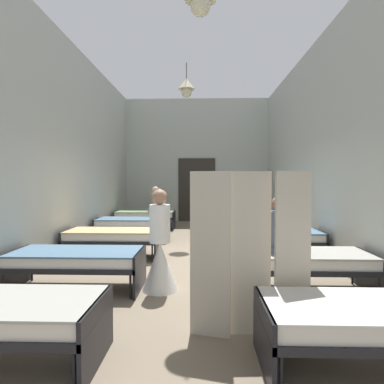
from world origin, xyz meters
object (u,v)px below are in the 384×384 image
bed_right_row_1 (303,261)px  bed_right_row_3 (257,224)px  bed_right_row_0 (375,320)px  nurse_near_aisle (203,224)px  bed_right_row_4 (247,216)px  privacy_screen (251,254)px  nurse_mid_aisle (209,216)px  patient_seated_primary (156,202)px  nurse_far_aisle (160,254)px  bed_left_row_2 (113,236)px  patient_seated_secondary (279,231)px  bed_left_row_1 (77,260)px  bed_left_row_3 (133,223)px  bed_left_row_4 (145,215)px  bed_right_row_2 (273,237)px

bed_right_row_1 → bed_right_row_3: same height
bed_right_row_0 → nurse_near_aisle: bearing=106.1°
bed_right_row_4 → privacy_screen: (-0.95, -7.02, 0.41)m
bed_right_row_0 → nurse_near_aisle: size_ratio=1.28×
nurse_mid_aisle → patient_seated_primary: size_ratio=1.86×
bed_right_row_0 → patient_seated_primary: bearing=111.3°
bed_right_row_4 → bed_right_row_1: bearing=-90.0°
bed_right_row_3 → nurse_far_aisle: (-2.06, -3.80, 0.09)m
bed_left_row_2 → bed_right_row_4: same height
patient_seated_secondary → privacy_screen: (-0.60, -1.34, -0.02)m
bed_left_row_1 → patient_seated_secondary: 2.97m
bed_right_row_1 → bed_left_row_3: 5.02m
bed_left_row_1 → privacy_screen: bearing=-29.5°
bed_left_row_1 → nurse_near_aisle: size_ratio=1.28×
bed_left_row_1 → bed_left_row_4: 5.70m
bed_right_row_0 → nurse_mid_aisle: (-1.25, 6.69, 0.09)m
patient_seated_secondary → privacy_screen: privacy_screen is taller
bed_right_row_3 → bed_left_row_4: size_ratio=1.00×
bed_left_row_1 → bed_left_row_2: bearing=90.0°
bed_left_row_4 → nurse_mid_aisle: (2.04, -0.91, 0.09)m
nurse_near_aisle → nurse_mid_aisle: same height
bed_left_row_3 → bed_left_row_4: bearing=90.0°
bed_right_row_3 → privacy_screen: size_ratio=1.12×
bed_right_row_0 → bed_right_row_2: (0.00, 3.80, 0.00)m
bed_left_row_1 → bed_right_row_1: (3.29, 0.00, 0.00)m
bed_right_row_1 → nurse_mid_aisle: (-1.25, 4.79, 0.09)m
nurse_mid_aisle → bed_right_row_4: bearing=14.6°
bed_right_row_2 → bed_left_row_4: 5.02m
bed_left_row_1 → patient_seated_primary: size_ratio=2.37×
nurse_near_aisle → patient_seated_secondary: bearing=-37.5°
bed_right_row_3 → nurse_near_aisle: bearing=-153.2°
nurse_near_aisle → bed_left_row_3: bearing=-168.4°
bed_left_row_4 → privacy_screen: privacy_screen is taller
bed_right_row_0 → privacy_screen: 1.19m
bed_right_row_2 → nurse_near_aisle: nurse_near_aisle is taller
bed_left_row_4 → patient_seated_primary: bearing=-11.5°
nurse_far_aisle → bed_right_row_2: bearing=46.1°
bed_right_row_2 → patient_seated_primary: size_ratio=2.37×
bed_left_row_3 → bed_right_row_2: bearing=-30.0°
bed_right_row_2 → nurse_near_aisle: size_ratio=1.28×
bed_left_row_4 → bed_right_row_3: bearing=-30.0°
bed_left_row_3 → patient_seated_primary: 1.91m
nurse_near_aisle → patient_seated_primary: (-1.50, 2.55, 0.34)m
bed_left_row_4 → patient_seated_secondary: bearing=-62.7°
bed_left_row_3 → bed_left_row_4: (0.00, 1.90, 0.00)m
nurse_far_aisle → patient_seated_primary: (-0.88, 5.63, 0.34)m
bed_right_row_1 → bed_left_row_3: (-3.29, 3.80, 0.00)m
bed_right_row_0 → nurse_mid_aisle: 6.81m
bed_left_row_2 → nurse_far_aisle: size_ratio=1.28×
bed_left_row_1 → patient_seated_secondary: patient_seated_secondary is taller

